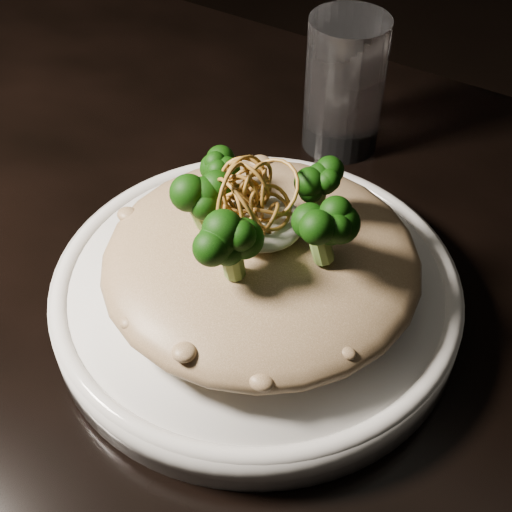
# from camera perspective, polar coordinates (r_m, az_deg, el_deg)

# --- Properties ---
(table) EXTENTS (1.10, 0.80, 0.75)m
(table) POSITION_cam_1_polar(r_m,az_deg,el_deg) (0.62, -5.45, -7.58)
(table) COLOR black
(table) RESTS_ON ground
(plate) EXTENTS (0.30, 0.30, 0.03)m
(plate) POSITION_cam_1_polar(r_m,az_deg,el_deg) (0.53, 0.00, -3.08)
(plate) COLOR silver
(plate) RESTS_ON table
(risotto) EXTENTS (0.22, 0.22, 0.05)m
(risotto) POSITION_cam_1_polar(r_m,az_deg,el_deg) (0.49, 0.41, -0.32)
(risotto) COLOR brown
(risotto) RESTS_ON plate
(broccoli) EXTENTS (0.12, 0.12, 0.04)m
(broccoli) POSITION_cam_1_polar(r_m,az_deg,el_deg) (0.47, 0.34, 4.19)
(broccoli) COLOR black
(broccoli) RESTS_ON risotto
(cheese) EXTENTS (0.06, 0.06, 0.02)m
(cheese) POSITION_cam_1_polar(r_m,az_deg,el_deg) (0.47, 0.47, 2.69)
(cheese) COLOR white
(cheese) RESTS_ON risotto
(shallots) EXTENTS (0.05, 0.05, 0.04)m
(shallots) POSITION_cam_1_polar(r_m,az_deg,el_deg) (0.46, -0.09, 5.22)
(shallots) COLOR brown
(shallots) RESTS_ON cheese
(drinking_glass) EXTENTS (0.08, 0.08, 0.13)m
(drinking_glass) POSITION_cam_1_polar(r_m,az_deg,el_deg) (0.66, 7.09, 13.42)
(drinking_glass) COLOR white
(drinking_glass) RESTS_ON table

